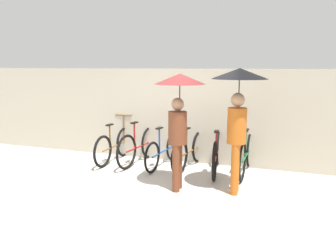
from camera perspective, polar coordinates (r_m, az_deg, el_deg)
ground_plane at (r=5.65m, az=-3.85°, el=-12.08°), size 30.00×30.00×0.00m
back_wall at (r=7.39m, az=2.62°, el=1.79°), size 10.94×0.12×2.10m
parked_bicycle_0 at (r=7.58m, az=-9.36°, el=-3.39°), size 0.44×1.66×1.02m
parked_bicycle_1 at (r=7.37m, az=-5.09°, el=-3.51°), size 0.44×1.75×1.01m
parked_bicycle_2 at (r=7.15m, az=-0.83°, el=-4.23°), size 0.44×1.70×1.11m
parked_bicycle_3 at (r=7.02m, az=3.85°, el=-4.32°), size 0.48×1.70×1.02m
parked_bicycle_4 at (r=6.81m, az=8.46°, el=-4.72°), size 0.44×1.83×1.00m
parked_bicycle_5 at (r=6.83m, az=13.50°, el=-4.79°), size 0.44×1.80×1.11m
pedestrian_leading at (r=5.62m, az=1.90°, el=4.09°), size 0.88×0.88×2.03m
pedestrian_center at (r=5.59m, az=12.16°, el=4.86°), size 0.95×0.95×2.13m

